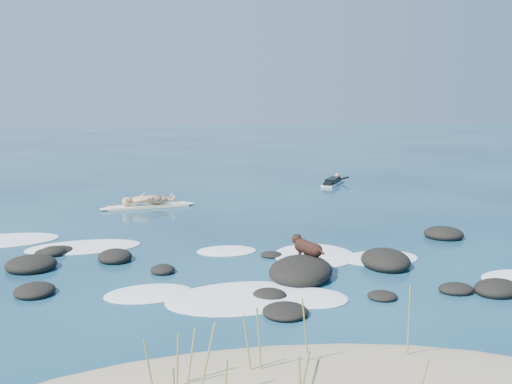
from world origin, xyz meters
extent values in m
plane|color=#0A2642|center=(0.00, 0.00, 0.00)|extent=(160.00, 160.00, 0.00)
cylinder|color=olive|center=(1.85, -7.02, 0.72)|extent=(0.10, 0.21, 1.19)
cylinder|color=olive|center=(-1.43, -7.57, 0.57)|extent=(0.07, 0.19, 0.90)
cylinder|color=olive|center=(-0.50, -7.25, 0.60)|extent=(0.15, 0.12, 0.96)
cylinder|color=olive|center=(-1.74, -8.03, 0.63)|extent=(0.16, 0.10, 1.02)
cylinder|color=olive|center=(0.32, -7.10, 0.68)|extent=(0.19, 0.23, 1.10)
cylinder|color=olive|center=(-1.26, -7.43, 0.56)|extent=(0.15, 0.05, 0.88)
cylinder|color=olive|center=(-0.35, -7.27, 0.67)|extent=(0.13, 0.23, 1.07)
cylinder|color=olive|center=(-1.11, -8.06, 0.72)|extent=(0.27, 0.04, 1.17)
ellipsoid|color=black|center=(0.39, -3.70, 0.06)|extent=(0.83, 0.76, 0.25)
ellipsoid|color=black|center=(0.53, -4.63, 0.06)|extent=(1.07, 1.10, 0.24)
ellipsoid|color=black|center=(3.48, -1.87, 0.13)|extent=(1.35, 1.64, 0.51)
ellipsoid|color=black|center=(1.28, -2.52, 0.15)|extent=(2.01, 2.20, 0.61)
ellipsoid|color=black|center=(5.01, -4.08, 0.09)|extent=(1.30, 1.21, 0.37)
ellipsoid|color=black|center=(-4.70, 0.27, 0.05)|extent=(0.72, 0.73, 0.21)
ellipsoid|color=black|center=(4.22, -3.90, 0.06)|extent=(0.76, 0.65, 0.24)
ellipsoid|color=black|center=(6.17, 0.63, 0.10)|extent=(1.46, 1.46, 0.41)
ellipsoid|color=black|center=(-4.52, 0.27, 0.07)|extent=(0.90, 0.91, 0.28)
ellipsoid|color=black|center=(-4.45, 0.46, 0.05)|extent=(1.01, 1.09, 0.19)
ellipsoid|color=black|center=(-4.77, -0.95, 0.10)|extent=(1.37, 1.38, 0.41)
ellipsoid|color=black|center=(-4.27, -2.80, 0.07)|extent=(0.91, 1.00, 0.27)
ellipsoid|color=black|center=(0.94, -0.65, 0.03)|extent=(0.68, 0.68, 0.14)
ellipsoid|color=black|center=(2.59, -4.04, 0.04)|extent=(0.65, 0.62, 0.18)
ellipsoid|color=black|center=(-1.74, -1.68, 0.06)|extent=(0.64, 0.67, 0.24)
ellipsoid|color=black|center=(-2.91, -0.51, 0.09)|extent=(0.94, 1.03, 0.37)
ellipsoid|color=white|center=(3.58, -1.27, 0.01)|extent=(2.20, 1.72, 0.12)
ellipsoid|color=white|center=(-0.13, -0.04, 0.01)|extent=(1.56, 1.10, 0.12)
ellipsoid|color=white|center=(2.03, -0.77, 0.01)|extent=(2.54, 2.74, 0.12)
ellipsoid|color=white|center=(-0.18, -3.64, 0.01)|extent=(3.27, 2.40, 0.12)
ellipsoid|color=white|center=(-3.86, 0.91, 0.01)|extent=(3.19, 1.97, 0.12)
ellipsoid|color=white|center=(-1.99, -3.14, 0.01)|extent=(1.95, 1.45, 0.12)
ellipsoid|color=white|center=(1.19, -3.84, 0.01)|extent=(1.80, 1.63, 0.12)
ellipsoid|color=white|center=(1.57, -1.94, 0.01)|extent=(1.10, 0.90, 0.12)
cube|color=#F7EEC6|center=(-2.41, 6.54, 0.05)|extent=(2.97, 1.24, 0.10)
ellipsoid|color=#F7EEC6|center=(-0.99, 6.86, 0.05)|extent=(0.64, 0.45, 0.11)
ellipsoid|color=#F7EEC6|center=(-3.82, 6.21, 0.05)|extent=(0.64, 0.45, 0.11)
imported|color=tan|center=(-2.41, 6.54, 1.05)|extent=(0.59, 0.77, 1.89)
cube|color=silver|center=(5.90, 11.28, 0.05)|extent=(1.60, 2.23, 0.08)
ellipsoid|color=silver|center=(6.47, 12.27, 0.05)|extent=(0.49, 0.57, 0.08)
cube|color=black|center=(5.90, 11.28, 0.21)|extent=(1.06, 1.42, 0.23)
sphere|color=tan|center=(6.30, 11.98, 0.33)|extent=(0.33, 0.33, 0.24)
cylinder|color=black|center=(6.13, 12.26, 0.20)|extent=(0.58, 0.17, 0.26)
cylinder|color=black|center=(6.63, 11.97, 0.20)|extent=(0.42, 0.51, 0.26)
cube|color=black|center=(5.51, 10.61, 0.17)|extent=(0.59, 0.67, 0.15)
cylinder|color=black|center=(1.57, -2.04, 0.54)|extent=(0.53, 0.71, 0.31)
sphere|color=black|center=(1.46, -1.77, 0.54)|extent=(0.42, 0.42, 0.32)
sphere|color=black|center=(1.68, -2.30, 0.54)|extent=(0.38, 0.38, 0.29)
sphere|color=black|center=(1.39, -1.60, 0.65)|extent=(0.30, 0.30, 0.23)
cone|color=black|center=(1.33, -1.47, 0.64)|extent=(0.17, 0.18, 0.12)
cone|color=black|center=(1.33, -1.63, 0.75)|extent=(0.13, 0.11, 0.11)
cone|color=black|center=(1.45, -1.58, 0.75)|extent=(0.13, 0.11, 0.11)
cylinder|color=black|center=(1.41, -1.86, 0.21)|extent=(0.10, 0.10, 0.42)
cylinder|color=black|center=(1.56, -1.80, 0.21)|extent=(0.10, 0.10, 0.42)
cylinder|color=black|center=(1.58, -2.27, 0.21)|extent=(0.10, 0.10, 0.42)
cylinder|color=black|center=(1.73, -2.21, 0.21)|extent=(0.10, 0.10, 0.42)
cylinder|color=black|center=(1.73, -2.43, 0.60)|extent=(0.17, 0.30, 0.18)
camera|label=1|loc=(-1.41, -14.36, 3.84)|focal=40.00mm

